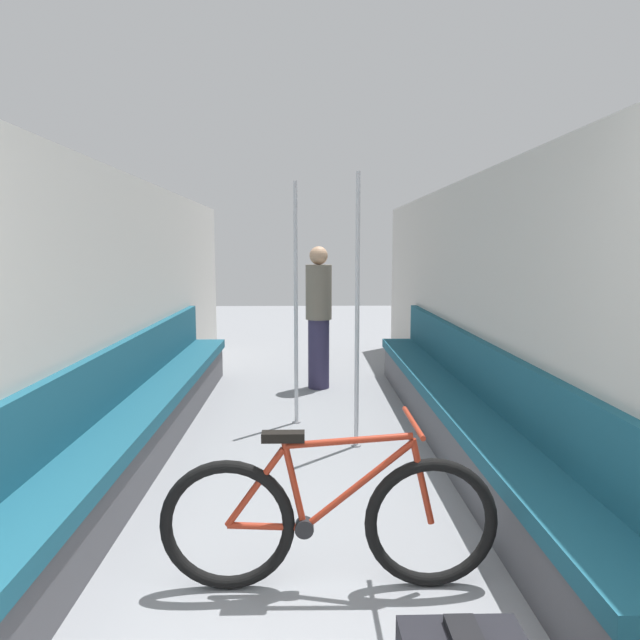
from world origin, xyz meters
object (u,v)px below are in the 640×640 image
(bench_seat_row_left, at_px, (145,415))
(grab_pole_far, at_px, (357,316))
(grab_pole_near, at_px, (296,308))
(passenger_standing, at_px, (319,316))
(bicycle, at_px, (329,520))
(bench_seat_row_right, at_px, (458,413))

(bench_seat_row_left, distance_m, grab_pole_far, 1.86)
(bench_seat_row_left, xyz_separation_m, grab_pole_near, (1.19, 0.76, 0.77))
(bench_seat_row_left, bearing_deg, grab_pole_near, 32.63)
(grab_pole_near, distance_m, passenger_standing, 1.38)
(bicycle, relative_size, grab_pole_near, 0.73)
(grab_pole_near, xyz_separation_m, grab_pole_far, (0.50, -0.65, 0.00))
(grab_pole_far, bearing_deg, bicycle, -98.81)
(bicycle, distance_m, grab_pole_far, 2.12)
(bench_seat_row_left, relative_size, passenger_standing, 3.38)
(bicycle, distance_m, grab_pole_near, 2.73)
(bench_seat_row_left, relative_size, grab_pole_near, 2.51)
(grab_pole_near, bearing_deg, bench_seat_row_right, -30.02)
(grab_pole_far, relative_size, passenger_standing, 1.35)
(bicycle, bearing_deg, bench_seat_row_left, 145.54)
(bench_seat_row_right, relative_size, passenger_standing, 3.38)
(bench_seat_row_right, distance_m, passenger_standing, 2.42)
(bench_seat_row_right, xyz_separation_m, passenger_standing, (-1.07, 2.10, 0.54))
(bicycle, height_order, grab_pole_near, grab_pole_near)
(bench_seat_row_right, bearing_deg, grab_pole_near, 149.98)
(bench_seat_row_left, height_order, grab_pole_near, grab_pole_near)
(bench_seat_row_left, distance_m, bench_seat_row_right, 2.50)
(grab_pole_near, distance_m, grab_pole_far, 0.82)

